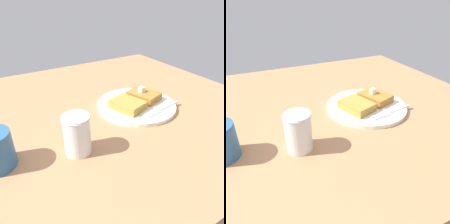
{
  "view_description": "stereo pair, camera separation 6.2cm",
  "coord_description": "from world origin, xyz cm",
  "views": [
    {
      "loc": [
        36.98,
        58.47,
        37.85
      ],
      "look_at": [
        8.66,
        12.16,
        7.22
      ],
      "focal_mm": 35.0,
      "sensor_mm": 36.0,
      "label": 1
    },
    {
      "loc": [
        31.49,
        61.41,
        37.85
      ],
      "look_at": [
        8.66,
        12.16,
        7.22
      ],
      "focal_mm": 35.0,
      "sensor_mm": 36.0,
      "label": 2
    }
  ],
  "objects": [
    {
      "name": "syrup_jar",
      "position": [
        21.86,
        17.91,
        7.27
      ],
      "size": [
        6.8,
        6.8,
        10.04
      ],
      "color": "#391A0B",
      "rests_on": "table_surface"
    },
    {
      "name": "fork",
      "position": [
        -8.41,
        14.16,
        4.15
      ],
      "size": [
        16.04,
        3.71,
        0.36
      ],
      "color": "silver",
      "rests_on": "plate"
    },
    {
      "name": "plate",
      "position": [
        -4.55,
        6.41,
        3.43
      ],
      "size": [
        26.57,
        26.57,
        1.25
      ],
      "color": "silver",
      "rests_on": "table_surface"
    },
    {
      "name": "table_surface",
      "position": [
        0.0,
        0.0,
        1.36
      ],
      "size": [
        96.0,
        96.0,
        2.72
      ],
      "primitive_type": "cube",
      "color": "#AA764E",
      "rests_on": "ground"
    },
    {
      "name": "toast_slice_middle",
      "position": [
        -0.4,
        7.76,
        5.29
      ],
      "size": [
        10.53,
        12.1,
        2.63
      ],
      "primitive_type": "cube",
      "rotation": [
        0.0,
        0.0,
        0.32
      ],
      "color": "#B18437",
      "rests_on": "plate"
    },
    {
      "name": "butter_pat_primary",
      "position": [
        -8.06,
        4.39,
        7.51
      ],
      "size": [
        1.69,
        1.86,
        1.8
      ],
      "primitive_type": "cube",
      "rotation": [
        0.0,
        0.0,
        1.61
      ],
      "color": "#F8ECC3",
      "rests_on": "toast_slice_left"
    },
    {
      "name": "toast_slice_left",
      "position": [
        -8.7,
        5.05,
        5.29
      ],
      "size": [
        10.53,
        12.1,
        2.63
      ],
      "primitive_type": "cube",
      "rotation": [
        0.0,
        0.0,
        0.32
      ],
      "color": "#A76C2C",
      "rests_on": "plate"
    }
  ]
}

